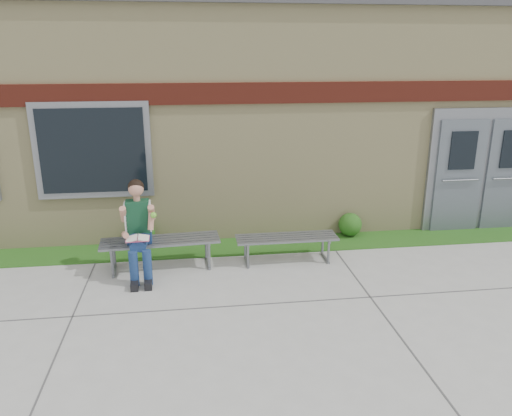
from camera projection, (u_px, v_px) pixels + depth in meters
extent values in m
plane|color=#9E9E99|center=(309.00, 321.00, 6.34)|extent=(80.00, 80.00, 0.00)
cube|color=#285316|center=(274.00, 245.00, 8.79)|extent=(16.00, 0.80, 0.02)
cube|color=beige|center=(250.00, 109.00, 11.40)|extent=(16.00, 6.00, 4.00)
cube|color=#3F3F42|center=(250.00, 11.00, 10.77)|extent=(16.20, 6.20, 0.20)
cube|color=maroon|center=(272.00, 93.00, 8.36)|extent=(16.00, 0.06, 0.35)
cube|color=slate|center=(93.00, 151.00, 8.24)|extent=(1.90, 0.08, 1.60)
cube|color=black|center=(93.00, 151.00, 8.20)|extent=(1.70, 0.04, 1.40)
cube|color=slate|center=(483.00, 170.00, 9.29)|extent=(2.20, 0.08, 2.30)
cube|color=#565D67|center=(459.00, 177.00, 9.21)|extent=(0.92, 0.06, 2.10)
cube|color=#565D67|center=(509.00, 175.00, 9.34)|extent=(0.92, 0.06, 2.10)
cube|color=slate|center=(160.00, 241.00, 7.75)|extent=(1.86, 0.63, 0.04)
cube|color=slate|center=(114.00, 258.00, 7.73)|extent=(0.08, 0.51, 0.42)
cube|color=slate|center=(208.00, 253.00, 7.91)|extent=(0.08, 0.51, 0.42)
cube|color=slate|center=(287.00, 237.00, 8.02)|extent=(1.63, 0.46, 0.03)
cube|color=slate|center=(247.00, 252.00, 8.00)|extent=(0.04, 0.45, 0.37)
cube|color=slate|center=(326.00, 248.00, 8.16)|extent=(0.04, 0.45, 0.37)
cube|color=navy|center=(140.00, 237.00, 7.63)|extent=(0.38, 0.27, 0.17)
cube|color=#103E23|center=(138.00, 216.00, 7.51)|extent=(0.35, 0.23, 0.50)
sphere|color=tan|center=(136.00, 189.00, 7.37)|extent=(0.23, 0.23, 0.23)
sphere|color=black|center=(136.00, 187.00, 7.38)|extent=(0.25, 0.25, 0.24)
cylinder|color=navy|center=(132.00, 242.00, 7.34)|extent=(0.18, 0.46, 0.16)
cylinder|color=navy|center=(145.00, 241.00, 7.38)|extent=(0.18, 0.46, 0.16)
cylinder|color=navy|center=(134.00, 269.00, 7.20)|extent=(0.13, 0.13, 0.54)
cylinder|color=navy|center=(148.00, 268.00, 7.23)|extent=(0.13, 0.13, 0.54)
cube|color=black|center=(135.00, 285.00, 7.19)|extent=(0.12, 0.28, 0.11)
cube|color=black|center=(148.00, 283.00, 7.22)|extent=(0.12, 0.28, 0.11)
cylinder|color=tan|center=(123.00, 214.00, 7.39)|extent=(0.11, 0.24, 0.28)
cylinder|color=tan|center=(151.00, 213.00, 7.46)|extent=(0.11, 0.24, 0.28)
cube|color=white|center=(138.00, 238.00, 7.21)|extent=(0.34, 0.25, 0.02)
cube|color=#BD476F|center=(138.00, 239.00, 7.21)|extent=(0.34, 0.26, 0.01)
sphere|color=#6DC534|center=(153.00, 215.00, 7.32)|extent=(0.09, 0.09, 0.09)
sphere|color=#285316|center=(141.00, 232.00, 8.66)|extent=(0.48, 0.48, 0.48)
sphere|color=#285316|center=(350.00, 224.00, 9.14)|extent=(0.42, 0.42, 0.42)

